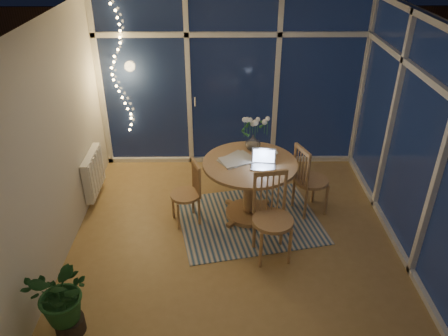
{
  "coord_description": "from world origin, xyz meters",
  "views": [
    {
      "loc": [
        -0.2,
        -4.28,
        3.46
      ],
      "look_at": [
        -0.15,
        0.25,
        0.84
      ],
      "focal_mm": 35.0,
      "sensor_mm": 36.0,
      "label": 1
    }
  ],
  "objects_px": {
    "chair_front": "(273,219)",
    "dining_table": "(249,190)",
    "chair_right": "(312,179)",
    "potted_plant": "(65,303)",
    "laptop": "(263,160)",
    "flower_vase": "(253,142)",
    "chair_left": "(185,193)"
  },
  "relations": [
    {
      "from": "potted_plant",
      "to": "flower_vase",
      "type": "bearing_deg",
      "value": 49.64
    },
    {
      "from": "chair_right",
      "to": "potted_plant",
      "type": "bearing_deg",
      "value": 105.82
    },
    {
      "from": "chair_left",
      "to": "chair_right",
      "type": "height_order",
      "value": "chair_right"
    },
    {
      "from": "flower_vase",
      "to": "chair_left",
      "type": "bearing_deg",
      "value": -152.1
    },
    {
      "from": "flower_vase",
      "to": "chair_right",
      "type": "bearing_deg",
      "value": -17.57
    },
    {
      "from": "chair_front",
      "to": "laptop",
      "type": "xyz_separation_m",
      "value": [
        -0.06,
        0.67,
        0.39
      ]
    },
    {
      "from": "flower_vase",
      "to": "chair_front",
      "type": "bearing_deg",
      "value": -82.05
    },
    {
      "from": "chair_right",
      "to": "potted_plant",
      "type": "xyz_separation_m",
      "value": [
        -2.63,
        -1.96,
        -0.12
      ]
    },
    {
      "from": "chair_left",
      "to": "potted_plant",
      "type": "xyz_separation_m",
      "value": [
        -1.0,
        -1.74,
        -0.05
      ]
    },
    {
      "from": "potted_plant",
      "to": "chair_right",
      "type": "bearing_deg",
      "value": 36.64
    },
    {
      "from": "dining_table",
      "to": "chair_front",
      "type": "relative_size",
      "value": 1.12
    },
    {
      "from": "dining_table",
      "to": "flower_vase",
      "type": "height_order",
      "value": "flower_vase"
    },
    {
      "from": "dining_table",
      "to": "laptop",
      "type": "relative_size",
      "value": 3.96
    },
    {
      "from": "chair_right",
      "to": "potted_plant",
      "type": "relative_size",
      "value": 1.31
    },
    {
      "from": "chair_left",
      "to": "laptop",
      "type": "height_order",
      "value": "laptop"
    },
    {
      "from": "potted_plant",
      "to": "laptop",
      "type": "bearing_deg",
      "value": 41.34
    },
    {
      "from": "laptop",
      "to": "chair_right",
      "type": "bearing_deg",
      "value": 26.4
    },
    {
      "from": "laptop",
      "to": "potted_plant",
      "type": "relative_size",
      "value": 0.39
    },
    {
      "from": "chair_front",
      "to": "dining_table",
      "type": "bearing_deg",
      "value": 96.38
    },
    {
      "from": "dining_table",
      "to": "potted_plant",
      "type": "height_order",
      "value": "dining_table"
    },
    {
      "from": "dining_table",
      "to": "flower_vase",
      "type": "distance_m",
      "value": 0.62
    },
    {
      "from": "chair_front",
      "to": "potted_plant",
      "type": "bearing_deg",
      "value": -161.17
    },
    {
      "from": "chair_front",
      "to": "flower_vase",
      "type": "distance_m",
      "value": 1.21
    },
    {
      "from": "chair_left",
      "to": "laptop",
      "type": "relative_size",
      "value": 2.87
    },
    {
      "from": "chair_left",
      "to": "potted_plant",
      "type": "distance_m",
      "value": 2.0
    },
    {
      "from": "chair_right",
      "to": "flower_vase",
      "type": "distance_m",
      "value": 0.9
    },
    {
      "from": "laptop",
      "to": "flower_vase",
      "type": "bearing_deg",
      "value": 108.82
    },
    {
      "from": "chair_right",
      "to": "laptop",
      "type": "distance_m",
      "value": 0.82
    },
    {
      "from": "dining_table",
      "to": "chair_right",
      "type": "height_order",
      "value": "chair_right"
    },
    {
      "from": "chair_left",
      "to": "laptop",
      "type": "xyz_separation_m",
      "value": [
        0.97,
        -0.01,
        0.49
      ]
    },
    {
      "from": "chair_left",
      "to": "chair_front",
      "type": "distance_m",
      "value": 1.24
    },
    {
      "from": "chair_left",
      "to": "chair_right",
      "type": "xyz_separation_m",
      "value": [
        1.63,
        0.22,
        0.07
      ]
    }
  ]
}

